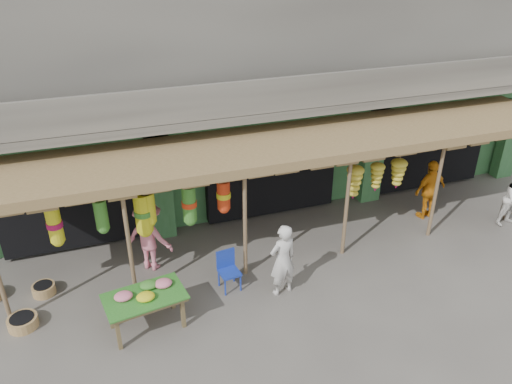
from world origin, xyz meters
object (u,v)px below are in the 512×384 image
object	(u,v)px
person_front	(283,260)
person_vendor	(430,190)
blue_chair	(228,268)
person_shopper	(149,236)
flower_table	(145,297)

from	to	relation	value
person_front	person_vendor	bearing A→B (deg)	-172.61
person_vendor	blue_chair	bearing A→B (deg)	3.07
person_front	person_shopper	size ratio (longest dim) A/B	0.99
person_vendor	person_shopper	xyz separation A→B (m)	(-7.50, 0.14, 0.01)
flower_table	person_shopper	size ratio (longest dim) A/B	0.97
blue_chair	person_shopper	xyz separation A→B (m)	(-1.49, 1.27, 0.36)
flower_table	person_shopper	world-z (taller)	person_shopper
flower_table	person_front	world-z (taller)	person_front
person_vendor	person_shopper	distance (m)	7.50
blue_chair	person_front	size ratio (longest dim) A/B	0.53
person_front	person_vendor	world-z (taller)	person_front
flower_table	blue_chair	world-z (taller)	flower_table
person_front	person_shopper	bearing A→B (deg)	-47.72
person_shopper	blue_chair	bearing A→B (deg)	178.80
flower_table	blue_chair	size ratio (longest dim) A/B	1.86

